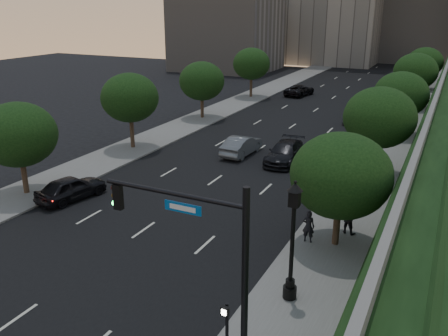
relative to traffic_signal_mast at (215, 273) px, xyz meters
The scene contains 27 objects.
ground 9.59m from the traffic_signal_mast, 163.46° to the left, with size 160.00×160.00×0.00m, color black.
road_surface 33.81m from the traffic_signal_mast, 104.64° to the left, with size 16.00×140.00×0.02m, color black.
sidewalk_right 32.77m from the traffic_signal_mast, 86.91° to the left, with size 4.50×140.00×0.15m, color slate.
sidewalk_left 37.71m from the traffic_signal_mast, 119.96° to the left, with size 4.50×140.00×0.15m, color slate.
parapet_wall 30.94m from the traffic_signal_mast, 80.68° to the left, with size 0.35×90.00×0.70m, color slate.
office_block_mid 104.97m from the traffic_signal_mast, 91.37° to the left, with size 22.00×18.00×26.00m, color gray.
office_block_filler 80.38m from the traffic_signal_mast, 115.44° to the left, with size 18.00×16.00×14.00m, color gray.
tree_right_a 10.68m from the traffic_signal_mast, 80.25° to the left, with size 5.20×5.20×6.24m.
tree_right_b 22.61m from the traffic_signal_mast, 85.41° to the left, with size 5.20×5.20×6.74m.
tree_right_c 35.57m from the traffic_signal_mast, 87.09° to the left, with size 5.20×5.20×6.24m.
tree_right_d 49.56m from the traffic_signal_mast, 87.91° to the left, with size 5.20×5.20×6.74m.
tree_right_e 64.55m from the traffic_signal_mast, 88.40° to the left, with size 5.20×5.20×6.24m.
tree_left_a 20.64m from the traffic_signal_mast, 155.61° to the left, with size 5.00×5.00×6.34m.
tree_left_b 27.84m from the traffic_signal_mast, 132.48° to the left, with size 5.00×5.00×6.71m.
tree_left_c 38.43m from the traffic_signal_mast, 119.28° to the left, with size 5.00×5.00×6.34m.
tree_left_d 51.11m from the traffic_signal_mast, 111.58° to the left, with size 5.00×5.00×6.71m.
traffic_signal_mast is the anchor object (origin of this frame).
street_lamp 4.99m from the traffic_signal_mast, 75.80° to the left, with size 0.64×0.64×5.62m.
pedestrian_signal 2.14m from the traffic_signal_mast, ahead, with size 0.30×0.33×2.50m.
sedan_near_left 18.19m from the traffic_signal_mast, 149.08° to the left, with size 1.91×4.75×1.62m, color black.
sedan_mid_left 25.10m from the traffic_signal_mast, 111.90° to the left, with size 1.75×5.01×1.65m, color slate.
sedan_far_left 53.60m from the traffic_signal_mast, 104.31° to the left, with size 2.54×5.50×1.53m, color black.
sedan_near_right 23.58m from the traffic_signal_mast, 103.16° to the left, with size 2.30×5.65×1.64m, color black.
sedan_far_right 39.09m from the traffic_signal_mast, 94.59° to the left, with size 1.58×3.92×1.33m, color slate.
pedestrian_a 10.43m from the traffic_signal_mast, 87.64° to the left, with size 0.65×0.43×1.79m, color black.
pedestrian_b 12.53m from the traffic_signal_mast, 80.01° to the left, with size 0.93×0.73×1.92m, color black.
pedestrian_c 18.14m from the traffic_signal_mast, 86.34° to the left, with size 1.01×0.42×1.72m, color black.
Camera 1 is at (14.89, -14.94, 12.32)m, focal length 38.00 mm.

